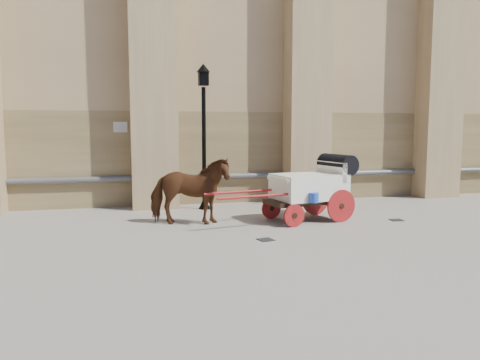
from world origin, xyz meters
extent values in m
plane|color=gray|center=(0.00, 0.00, 0.00)|extent=(90.00, 90.00, 0.00)
cube|color=#9A8154|center=(2.00, 4.15, 1.50)|extent=(44.00, 0.35, 3.00)
cylinder|color=#59595B|center=(2.00, 3.88, 0.90)|extent=(42.00, 0.18, 0.18)
cube|color=beige|center=(-2.00, 3.97, 2.50)|extent=(0.42, 0.04, 0.32)
imported|color=#592D14|center=(-0.31, 0.78, 0.87)|extent=(2.21, 1.35, 1.74)
cube|color=black|center=(2.78, 0.58, 0.53)|extent=(2.26, 1.35, 0.12)
cube|color=white|center=(2.88, 0.60, 0.91)|extent=(2.02, 1.53, 0.67)
cube|color=white|center=(3.58, 0.74, 1.30)|extent=(0.37, 1.21, 0.53)
cube|color=white|center=(2.07, 0.45, 1.15)|extent=(0.53, 1.10, 0.10)
cylinder|color=black|center=(3.77, 0.78, 1.49)|extent=(0.76, 1.28, 0.54)
cylinder|color=maroon|center=(3.60, 0.14, 0.43)|extent=(0.86, 0.22, 0.86)
cylinder|color=maroon|center=(3.38, 1.31, 0.43)|extent=(0.86, 0.22, 0.86)
cylinder|color=maroon|center=(2.19, -0.14, 0.29)|extent=(0.58, 0.17, 0.58)
cylinder|color=maroon|center=(1.96, 1.03, 0.29)|extent=(0.58, 0.17, 0.58)
cylinder|color=maroon|center=(1.31, -0.14, 0.82)|extent=(2.28, 0.50, 0.07)
cylinder|color=maroon|center=(1.14, 0.71, 0.82)|extent=(2.28, 0.50, 0.07)
cylinder|color=blue|center=(2.72, -0.11, 0.72)|extent=(0.25, 0.25, 0.25)
cylinder|color=black|center=(0.45, 3.01, 1.84)|extent=(0.12, 0.12, 3.69)
cone|color=black|center=(0.45, 3.01, 0.18)|extent=(0.37, 0.37, 0.37)
cube|color=black|center=(0.45, 3.01, 3.94)|extent=(0.29, 0.29, 0.43)
cone|color=black|center=(0.45, 3.01, 4.25)|extent=(0.41, 0.41, 0.25)
cube|color=black|center=(1.09, -1.29, 0.01)|extent=(0.38, 0.38, 0.01)
cube|color=black|center=(5.16, -0.01, 0.01)|extent=(0.36, 0.36, 0.01)
camera|label=1|loc=(-1.91, -11.00, 2.47)|focal=35.00mm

